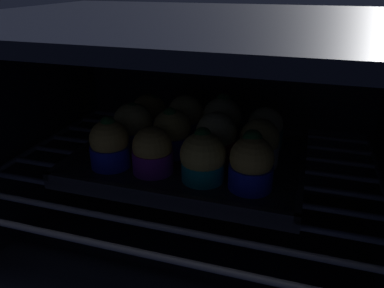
% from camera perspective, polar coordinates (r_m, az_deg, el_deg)
% --- Properties ---
extents(oven_cavity, '(0.59, 0.47, 0.37)m').
position_cam_1_polar(oven_cavity, '(0.58, 0.72, 0.87)').
color(oven_cavity, black).
rests_on(oven_cavity, ground).
extents(oven_rack, '(0.55, 0.42, 0.01)m').
position_cam_1_polar(oven_rack, '(0.56, -0.55, -3.95)').
color(oven_rack, '#444756').
rests_on(oven_rack, oven_cavity).
extents(baking_tray, '(0.33, 0.26, 0.02)m').
position_cam_1_polar(baking_tray, '(0.57, -0.00, -2.18)').
color(baking_tray, black).
rests_on(baking_tray, oven_rack).
extents(muffin_row0_col0, '(0.06, 0.06, 0.07)m').
position_cam_1_polar(muffin_row0_col0, '(0.54, -12.36, -0.08)').
color(muffin_row0_col0, '#1928B7').
rests_on(muffin_row0_col0, baking_tray).
extents(muffin_row0_col1, '(0.06, 0.06, 0.07)m').
position_cam_1_polar(muffin_row0_col1, '(0.51, -6.00, -1.19)').
color(muffin_row0_col1, '#7A238C').
rests_on(muffin_row0_col1, baking_tray).
extents(muffin_row0_col2, '(0.06, 0.06, 0.07)m').
position_cam_1_polar(muffin_row0_col2, '(0.49, 1.66, -2.17)').
color(muffin_row0_col2, '#0C8C84').
rests_on(muffin_row0_col2, baking_tray).
extents(muffin_row0_col3, '(0.06, 0.06, 0.08)m').
position_cam_1_polar(muffin_row0_col3, '(0.48, 8.98, -2.90)').
color(muffin_row0_col3, '#1928B7').
rests_on(muffin_row0_col3, baking_tray).
extents(muffin_row1_col0, '(0.06, 0.06, 0.07)m').
position_cam_1_polar(muffin_row1_col0, '(0.59, -8.92, 2.60)').
color(muffin_row1_col0, '#1928B7').
rests_on(muffin_row1_col0, baking_tray).
extents(muffin_row1_col1, '(0.06, 0.06, 0.07)m').
position_cam_1_polar(muffin_row1_col1, '(0.56, -3.04, 1.68)').
color(muffin_row1_col1, '#1928B7').
rests_on(muffin_row1_col1, baking_tray).
extents(muffin_row1_col2, '(0.06, 0.06, 0.07)m').
position_cam_1_polar(muffin_row1_col2, '(0.55, 3.68, 1.05)').
color(muffin_row1_col2, red).
rests_on(muffin_row1_col2, baking_tray).
extents(muffin_row1_col3, '(0.06, 0.06, 0.07)m').
position_cam_1_polar(muffin_row1_col3, '(0.54, 10.13, 0.02)').
color(muffin_row1_col3, silver).
rests_on(muffin_row1_col3, baking_tray).
extents(muffin_row2_col0, '(0.06, 0.06, 0.07)m').
position_cam_1_polar(muffin_row2_col0, '(0.64, -6.50, 4.39)').
color(muffin_row2_col0, '#1928B7').
rests_on(muffin_row2_col0, baking_tray).
extents(muffin_row2_col1, '(0.06, 0.06, 0.07)m').
position_cam_1_polar(muffin_row2_col1, '(0.62, -0.97, 3.96)').
color(muffin_row2_col1, '#1928B7').
rests_on(muffin_row2_col1, baking_tray).
extents(muffin_row2_col2, '(0.06, 0.06, 0.08)m').
position_cam_1_polar(muffin_row2_col2, '(0.61, 4.53, 3.57)').
color(muffin_row2_col2, '#7A238C').
rests_on(muffin_row2_col2, baking_tray).
extents(muffin_row2_col3, '(0.06, 0.06, 0.06)m').
position_cam_1_polar(muffin_row2_col3, '(0.60, 10.98, 2.21)').
color(muffin_row2_col3, '#0C8C84').
rests_on(muffin_row2_col3, baking_tray).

